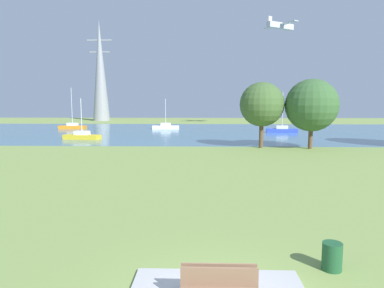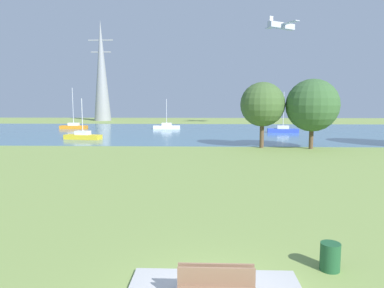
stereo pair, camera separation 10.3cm
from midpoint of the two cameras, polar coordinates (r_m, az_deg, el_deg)
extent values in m
plane|color=#7F994C|center=(30.14, 2.48, -2.33)|extent=(160.00, 160.00, 0.00)
cube|color=tan|center=(9.23, -0.06, -22.12)|extent=(0.24, 0.44, 0.40)
cube|color=tan|center=(9.28, 7.96, -22.04)|extent=(0.24, 0.44, 0.40)
cube|color=brown|center=(9.13, 3.98, -20.89)|extent=(1.80, 0.48, 0.05)
cube|color=brown|center=(8.83, 4.04, -20.13)|extent=(1.80, 0.05, 0.44)
cube|color=brown|center=(8.64, 4.10, -20.76)|extent=(1.80, 0.05, 0.44)
cylinder|color=#1E512D|center=(11.19, 21.60, -16.67)|extent=(0.56, 0.56, 0.80)
cube|color=teal|center=(57.96, 2.20, 2.05)|extent=(140.00, 40.00, 0.02)
cube|color=blue|center=(57.60, 14.39, 2.13)|extent=(4.95, 2.07, 0.60)
cube|color=white|center=(57.56, 14.40, 2.67)|extent=(1.92, 1.31, 0.50)
cylinder|color=silver|center=(57.44, 14.48, 5.33)|extent=(0.10, 0.10, 5.84)
cube|color=white|center=(63.48, -4.37, 2.73)|extent=(4.93, 2.01, 0.60)
cube|color=white|center=(63.44, -4.37, 3.23)|extent=(1.91, 1.29, 0.50)
cylinder|color=silver|center=(63.35, -4.39, 5.17)|extent=(0.10, 0.10, 4.80)
cube|color=orange|center=(67.08, -18.93, 2.60)|extent=(4.86, 1.69, 0.60)
cube|color=white|center=(67.04, -18.95, 3.07)|extent=(1.84, 1.17, 0.50)
cylinder|color=silver|center=(66.93, -19.05, 5.76)|extent=(0.10, 0.10, 6.81)
cube|color=yellow|center=(47.58, -17.54, 1.09)|extent=(5.00, 2.42, 0.60)
cube|color=white|center=(47.54, -17.57, 1.75)|extent=(1.98, 1.43, 0.50)
cylinder|color=silver|center=(47.41, -17.66, 4.27)|extent=(0.10, 0.10, 4.68)
cylinder|color=brown|center=(37.67, 11.13, 1.63)|extent=(0.44, 0.44, 2.95)
sphere|color=#416030|center=(37.52, 11.24, 6.36)|extent=(4.65, 4.65, 4.65)
cylinder|color=brown|center=(38.17, 18.68, 1.21)|extent=(0.44, 0.44, 2.61)
sphere|color=#375E32|center=(38.02, 18.86, 6.00)|extent=(5.38, 5.38, 5.38)
cone|color=gray|center=(96.30, -14.76, 11.46)|extent=(4.40, 4.40, 26.03)
cube|color=gray|center=(97.28, -14.90, 16.04)|extent=(6.40, 0.30, 0.30)
cube|color=gray|center=(96.83, -14.85, 14.29)|extent=(5.20, 0.30, 0.30)
cube|color=silver|center=(75.26, 14.14, 18.17)|extent=(5.98, 4.39, 1.10)
cube|color=silver|center=(75.30, 14.14, 18.32)|extent=(5.47, 7.66, 0.16)
cube|color=silver|center=(73.59, 12.57, 19.12)|extent=(0.82, 0.59, 1.50)
camera|label=1|loc=(0.05, -90.12, -0.01)|focal=32.72mm
camera|label=2|loc=(0.05, 89.88, 0.01)|focal=32.72mm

